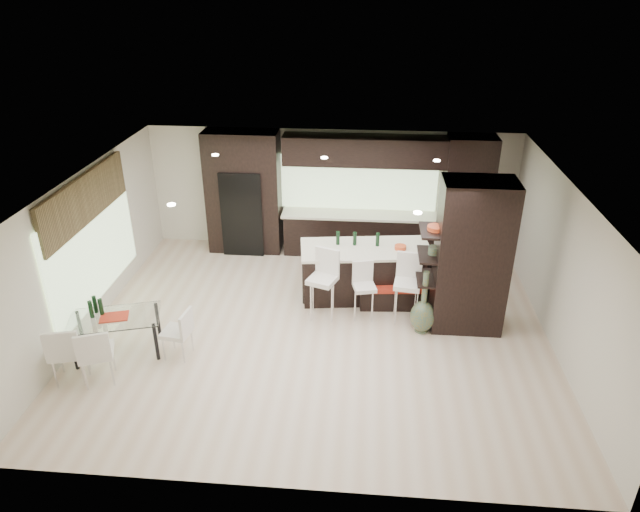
# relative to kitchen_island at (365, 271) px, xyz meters

# --- Properties ---
(ground) EXTENTS (8.00, 8.00, 0.00)m
(ground) POSITION_rel_kitchen_island_xyz_m (-0.81, -1.29, -0.51)
(ground) COLOR beige
(ground) RESTS_ON ground
(back_wall) EXTENTS (8.00, 0.02, 2.70)m
(back_wall) POSITION_rel_kitchen_island_xyz_m (-0.81, 2.21, 0.84)
(back_wall) COLOR silver
(back_wall) RESTS_ON ground
(left_wall) EXTENTS (0.02, 7.00, 2.70)m
(left_wall) POSITION_rel_kitchen_island_xyz_m (-4.81, -1.29, 0.84)
(left_wall) COLOR silver
(left_wall) RESTS_ON ground
(right_wall) EXTENTS (0.02, 7.00, 2.70)m
(right_wall) POSITION_rel_kitchen_island_xyz_m (3.19, -1.29, 0.84)
(right_wall) COLOR silver
(right_wall) RESTS_ON ground
(ceiling) EXTENTS (8.00, 7.00, 0.02)m
(ceiling) POSITION_rel_kitchen_island_xyz_m (-0.81, -1.29, 2.19)
(ceiling) COLOR white
(ceiling) RESTS_ON ground
(window_left) EXTENTS (0.04, 3.20, 1.90)m
(window_left) POSITION_rel_kitchen_island_xyz_m (-4.77, -1.09, 0.84)
(window_left) COLOR #B2D199
(window_left) RESTS_ON left_wall
(window_back) EXTENTS (3.40, 0.04, 1.20)m
(window_back) POSITION_rel_kitchen_island_xyz_m (-0.21, 2.17, 1.04)
(window_back) COLOR #B2D199
(window_back) RESTS_ON back_wall
(stone_accent) EXTENTS (0.08, 3.00, 0.80)m
(stone_accent) POSITION_rel_kitchen_island_xyz_m (-4.74, -1.09, 1.74)
(stone_accent) COLOR brown
(stone_accent) RESTS_ON left_wall
(ceiling_spots) EXTENTS (4.00, 3.00, 0.02)m
(ceiling_spots) POSITION_rel_kitchen_island_xyz_m (-0.81, -1.04, 2.17)
(ceiling_spots) COLOR white
(ceiling_spots) RESTS_ON ceiling
(back_cabinetry) EXTENTS (6.80, 0.68, 2.70)m
(back_cabinetry) POSITION_rel_kitchen_island_xyz_m (-0.31, 1.88, 0.84)
(back_cabinetry) COLOR black
(back_cabinetry) RESTS_ON ground
(refrigerator) EXTENTS (0.90, 0.68, 1.90)m
(refrigerator) POSITION_rel_kitchen_island_xyz_m (-2.71, 1.83, 0.44)
(refrigerator) COLOR black
(refrigerator) RESTS_ON ground
(partition_column) EXTENTS (1.20, 0.80, 2.70)m
(partition_column) POSITION_rel_kitchen_island_xyz_m (1.79, -0.89, 0.84)
(partition_column) COLOR black
(partition_column) RESTS_ON ground
(kitchen_island) EXTENTS (2.57, 1.37, 1.02)m
(kitchen_island) POSITION_rel_kitchen_island_xyz_m (0.00, 0.00, 0.00)
(kitchen_island) COLOR black
(kitchen_island) RESTS_ON ground
(stool_left) EXTENTS (0.60, 0.60, 1.05)m
(stool_left) POSITION_rel_kitchen_island_xyz_m (-0.75, -0.86, 0.01)
(stool_left) COLOR white
(stool_left) RESTS_ON ground
(stool_mid) EXTENTS (0.46, 0.46, 0.86)m
(stool_mid) POSITION_rel_kitchen_island_xyz_m (0.00, -0.82, -0.08)
(stool_mid) COLOR white
(stool_mid) RESTS_ON ground
(stool_right) EXTENTS (0.51, 0.51, 1.02)m
(stool_right) POSITION_rel_kitchen_island_xyz_m (0.75, -0.85, 0.00)
(stool_right) COLOR white
(stool_right) RESTS_ON ground
(bench) EXTENTS (1.26, 0.56, 0.47)m
(bench) POSITION_rel_kitchen_island_xyz_m (0.53, -0.36, -0.27)
(bench) COLOR black
(bench) RESTS_ON ground
(floor_vase) EXTENTS (0.54, 0.54, 1.18)m
(floor_vase) POSITION_rel_kitchen_island_xyz_m (1.03, -1.18, 0.08)
(floor_vase) COLOR #4A593F
(floor_vase) RESTS_ON ground
(dining_table) EXTENTS (1.58, 1.16, 0.68)m
(dining_table) POSITION_rel_kitchen_island_xyz_m (-4.00, -2.26, -0.17)
(dining_table) COLOR white
(dining_table) RESTS_ON ground
(chair_near) EXTENTS (0.63, 0.63, 0.91)m
(chair_near) POSITION_rel_kitchen_island_xyz_m (-4.00, -2.98, -0.06)
(chair_near) COLOR white
(chair_near) RESTS_ON ground
(chair_far) EXTENTS (0.61, 0.61, 0.93)m
(chair_far) POSITION_rel_kitchen_island_xyz_m (-4.44, -2.99, -0.05)
(chair_far) COLOR white
(chair_far) RESTS_ON ground
(chair_end) EXTENTS (0.49, 0.49, 0.79)m
(chair_end) POSITION_rel_kitchen_island_xyz_m (-3.00, -2.26, -0.11)
(chair_end) COLOR white
(chair_end) RESTS_ON ground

